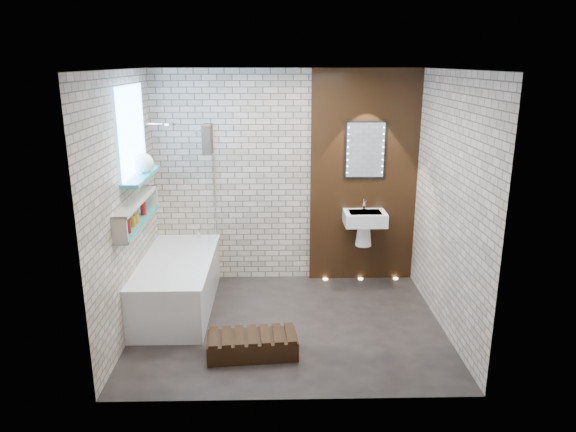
{
  "coord_description": "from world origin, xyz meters",
  "views": [
    {
      "loc": [
        -0.12,
        -5.09,
        2.67
      ],
      "look_at": [
        0.0,
        0.15,
        1.15
      ],
      "focal_mm": 33.35,
      "sensor_mm": 36.0,
      "label": 1
    }
  ],
  "objects_px": {
    "bath_screen": "(211,188)",
    "walnut_step": "(252,346)",
    "bathtub": "(178,283)",
    "led_mirror": "(365,150)",
    "washbasin": "(365,223)"
  },
  "relations": [
    {
      "from": "walnut_step",
      "to": "washbasin",
      "type": "bearing_deg",
      "value": 51.94
    },
    {
      "from": "bath_screen",
      "to": "bathtub",
      "type": "bearing_deg",
      "value": -128.9
    },
    {
      "from": "bath_screen",
      "to": "walnut_step",
      "type": "bearing_deg",
      "value": -70.77
    },
    {
      "from": "washbasin",
      "to": "walnut_step",
      "type": "distance_m",
      "value": 2.23
    },
    {
      "from": "led_mirror",
      "to": "walnut_step",
      "type": "distance_m",
      "value": 2.73
    },
    {
      "from": "washbasin",
      "to": "walnut_step",
      "type": "relative_size",
      "value": 0.69
    },
    {
      "from": "bath_screen",
      "to": "led_mirror",
      "type": "xyz_separation_m",
      "value": [
        1.82,
        0.34,
        0.37
      ]
    },
    {
      "from": "bathtub",
      "to": "washbasin",
      "type": "xyz_separation_m",
      "value": [
        2.17,
        0.62,
        0.5
      ]
    },
    {
      "from": "bathtub",
      "to": "walnut_step",
      "type": "bearing_deg",
      "value": -50.06
    },
    {
      "from": "bath_screen",
      "to": "washbasin",
      "type": "xyz_separation_m",
      "value": [
        1.82,
        0.18,
        -0.49
      ]
    },
    {
      "from": "bathtub",
      "to": "bath_screen",
      "type": "relative_size",
      "value": 1.24
    },
    {
      "from": "bathtub",
      "to": "washbasin",
      "type": "bearing_deg",
      "value": 16.01
    },
    {
      "from": "bathtub",
      "to": "led_mirror",
      "type": "bearing_deg",
      "value": 19.78
    },
    {
      "from": "walnut_step",
      "to": "led_mirror",
      "type": "bearing_deg",
      "value": 54.44
    },
    {
      "from": "bathtub",
      "to": "led_mirror",
      "type": "height_order",
      "value": "led_mirror"
    }
  ]
}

